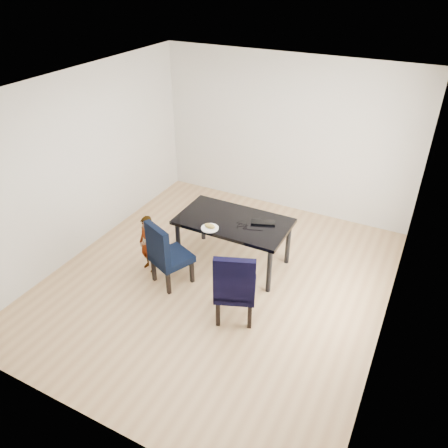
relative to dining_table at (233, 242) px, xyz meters
The scene contains 14 objects.
floor 0.63m from the dining_table, 90.00° to the right, with size 4.50×5.00×0.01m, color tan.
ceiling 2.38m from the dining_table, 90.00° to the right, with size 4.50×5.00×0.01m, color white.
wall_back 2.23m from the dining_table, 90.00° to the left, with size 4.50×0.01×2.70m, color silver.
wall_front 3.16m from the dining_table, 90.00° to the right, with size 4.50×0.01×2.70m, color silver.
wall_left 2.51m from the dining_table, 167.50° to the right, with size 0.01×5.00×2.70m, color white.
wall_right 2.51m from the dining_table, 12.50° to the right, with size 0.01×5.00×2.70m, color silver.
dining_table is the anchor object (origin of this frame).
chair_left 0.97m from the dining_table, 126.01° to the right, with size 0.47×0.49×0.98m, color black.
chair_right 1.13m from the dining_table, 62.61° to the right, with size 0.50×0.52×1.03m, color black.
child 1.24m from the dining_table, 145.90° to the right, with size 0.32×0.21×0.88m, color #D46011.
plate 0.55m from the dining_table, 119.08° to the right, with size 0.24×0.24×0.01m, color white.
sandwich 0.58m from the dining_table, 118.10° to the right, with size 0.16×0.08×0.07m, color #A18639.
laptop 0.57m from the dining_table, 22.35° to the left, with size 0.34×0.22×0.03m, color black.
cable_tangle 0.44m from the dining_table, 34.68° to the right, with size 0.14×0.14×0.01m, color black.
Camera 1 is at (2.30, -4.30, 3.98)m, focal length 35.00 mm.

